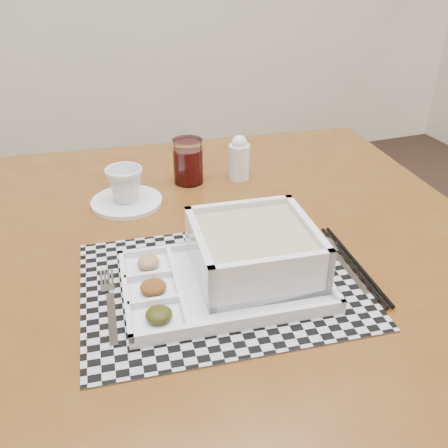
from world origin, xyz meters
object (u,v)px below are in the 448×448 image
(serving_tray, at_px, (245,259))
(cup, at_px, (125,184))
(juice_glass, at_px, (188,163))
(dining_table, at_px, (207,285))
(creamer_bottle, at_px, (239,158))

(serving_tray, bearing_deg, cup, 112.50)
(juice_glass, bearing_deg, cup, -158.13)
(dining_table, height_order, creamer_bottle, creamer_bottle)
(juice_glass, relative_size, creamer_bottle, 0.97)
(creamer_bottle, bearing_deg, serving_tray, -109.90)
(dining_table, height_order, cup, cup)
(creamer_bottle, bearing_deg, cup, -171.53)
(dining_table, height_order, serving_tray, serving_tray)
(juice_glass, height_order, creamer_bottle, creamer_bottle)
(cup, xyz_separation_m, creamer_bottle, (0.27, 0.04, 0.00))
(serving_tray, xyz_separation_m, creamer_bottle, (0.13, 0.37, 0.01))
(dining_table, relative_size, creamer_bottle, 11.46)
(serving_tray, height_order, juice_glass, juice_glass)
(cup, relative_size, juice_glass, 0.76)
(serving_tray, distance_m, creamer_bottle, 0.39)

